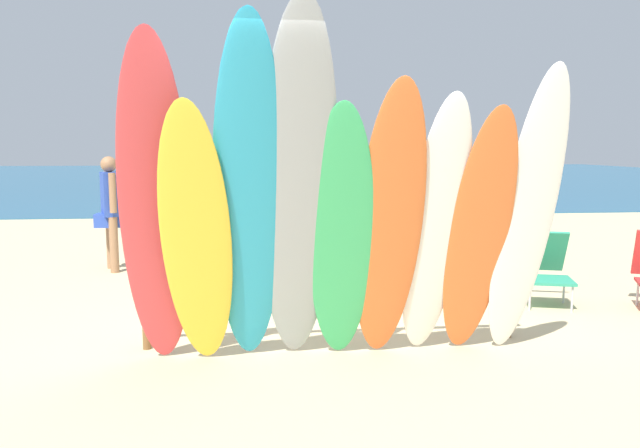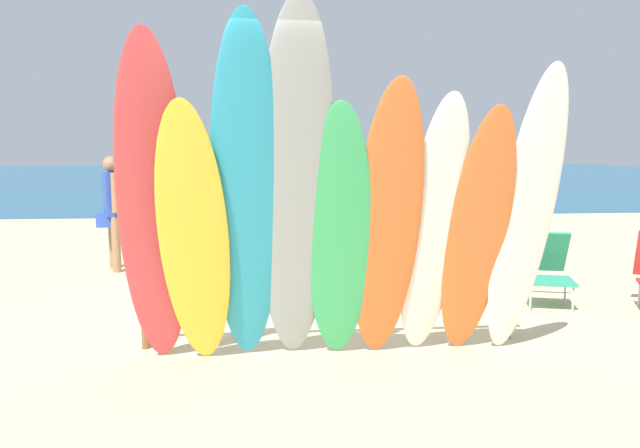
# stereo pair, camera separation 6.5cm
# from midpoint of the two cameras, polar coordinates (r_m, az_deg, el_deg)

# --- Properties ---
(ground) EXTENTS (60.00, 60.00, 0.00)m
(ground) POSITION_cam_midpoint_polar(r_m,az_deg,el_deg) (19.13, -3.37, 2.25)
(ground) COLOR #D3BC8C
(ocean_water) EXTENTS (60.00, 40.00, 0.02)m
(ocean_water) POSITION_cam_midpoint_polar(r_m,az_deg,el_deg) (34.69, -4.18, 4.57)
(ocean_water) COLOR #235B7F
(ocean_water) RESTS_ON ground
(surfboard_rack) EXTENTS (3.30, 0.07, 0.62)m
(surfboard_rack) POSITION_cam_midpoint_polar(r_m,az_deg,el_deg) (5.23, 1.44, -6.08)
(surfboard_rack) COLOR brown
(surfboard_rack) RESTS_ON ground
(surfboard_red_0) EXTENTS (0.59, 0.86, 2.51)m
(surfboard_red_0) POSITION_cam_midpoint_polar(r_m,az_deg,el_deg) (4.56, -15.17, 1.37)
(surfboard_red_0) COLOR #D13D42
(surfboard_red_0) RESTS_ON ground
(surfboard_yellow_1) EXTENTS (0.56, 0.88, 2.04)m
(surfboard_yellow_1) POSITION_cam_midpoint_polar(r_m,az_deg,el_deg) (4.48, -11.49, -1.66)
(surfboard_yellow_1) COLOR yellow
(surfboard_yellow_1) RESTS_ON ground
(surfboard_teal_2) EXTENTS (0.56, 1.11, 2.59)m
(surfboard_teal_2) POSITION_cam_midpoint_polar(r_m,az_deg,el_deg) (4.37, -6.63, 1.88)
(surfboard_teal_2) COLOR #289EC6
(surfboard_teal_2) RESTS_ON ground
(surfboard_grey_3) EXTENTS (0.57, 1.12, 2.69)m
(surfboard_grey_3) POSITION_cam_midpoint_polar(r_m,az_deg,el_deg) (4.37, -1.90, 2.55)
(surfboard_grey_3) COLOR #999EA3
(surfboard_grey_3) RESTS_ON ground
(surfboard_green_4) EXTENTS (0.57, 0.86, 2.03)m
(surfboard_green_4) POSITION_cam_midpoint_polar(r_m,az_deg,el_deg) (4.53, 2.19, -1.45)
(surfboard_green_4) COLOR #38B266
(surfboard_green_4) RESTS_ON ground
(surfboard_orange_5) EXTENTS (0.52, 0.88, 2.20)m
(surfboard_orange_5) POSITION_cam_midpoint_polar(r_m,az_deg,el_deg) (4.55, 6.80, -0.42)
(surfboard_orange_5) COLOR orange
(surfboard_orange_5) RESTS_ON ground
(surfboard_white_6) EXTENTS (0.51, 0.86, 2.11)m
(surfboard_white_6) POSITION_cam_midpoint_polar(r_m,az_deg,el_deg) (4.72, 11.10, -0.76)
(surfboard_white_6) COLOR white
(surfboard_white_6) RESTS_ON ground
(surfboard_orange_7) EXTENTS (0.51, 0.80, 2.02)m
(surfboard_orange_7) POSITION_cam_midpoint_polar(r_m,az_deg,el_deg) (4.84, 15.07, -1.24)
(surfboard_orange_7) COLOR orange
(surfboard_orange_7) RESTS_ON ground
(surfboard_white_8) EXTENTS (0.53, 0.80, 2.32)m
(surfboard_white_8) POSITION_cam_midpoint_polar(r_m,az_deg,el_deg) (4.95, 19.31, 0.55)
(surfboard_white_8) COLOR white
(surfboard_white_8) RESTS_ON ground
(beachgoer_photographing) EXTENTS (0.45, 0.61, 1.72)m
(beachgoer_photographing) POSITION_cam_midpoint_polar(r_m,az_deg,el_deg) (8.72, 17.06, 2.34)
(beachgoer_photographing) COLOR tan
(beachgoer_photographing) RESTS_ON ground
(beachgoer_near_rack) EXTENTS (0.50, 0.37, 1.51)m
(beachgoer_near_rack) POSITION_cam_midpoint_polar(r_m,az_deg,el_deg) (12.28, -14.71, 3.21)
(beachgoer_near_rack) COLOR #9E704C
(beachgoer_near_rack) RESTS_ON ground
(beachgoer_strolling) EXTENTS (0.41, 0.56, 1.58)m
(beachgoer_strolling) POSITION_cam_midpoint_polar(r_m,az_deg,el_deg) (8.72, -18.91, 1.72)
(beachgoer_strolling) COLOR #9E704C
(beachgoer_strolling) RESTS_ON ground
(beachgoer_midbeach) EXTENTS (0.46, 0.62, 1.75)m
(beachgoer_midbeach) POSITION_cam_midpoint_polar(r_m,az_deg,el_deg) (12.83, -9.64, 4.15)
(beachgoer_midbeach) COLOR brown
(beachgoer_midbeach) RESTS_ON ground
(beach_chair_red) EXTENTS (0.68, 0.85, 0.79)m
(beach_chair_red) POSITION_cam_midpoint_polar(r_m,az_deg,el_deg) (7.02, 20.96, -3.71)
(beach_chair_red) COLOR #B7B7BC
(beach_chair_red) RESTS_ON ground
(distant_boat) EXTENTS (4.80, 1.79, 0.38)m
(distant_boat) POSITION_cam_midpoint_polar(r_m,az_deg,el_deg) (24.88, -2.19, 3.84)
(distant_boat) COLOR silver
(distant_boat) RESTS_ON ground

